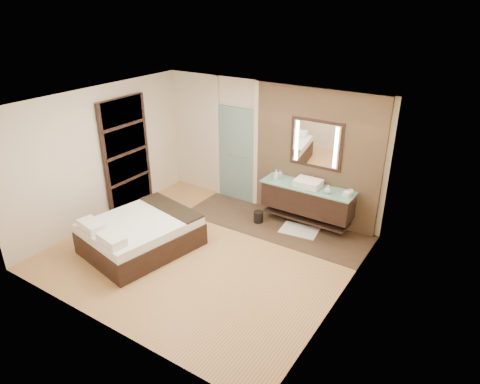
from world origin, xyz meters
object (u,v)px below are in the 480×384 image
Objects in this scene: mirror_unit at (316,144)px; bed at (141,234)px; waste_bin at (258,217)px; vanity at (307,199)px.

bed is at bearing -128.91° from mirror_unit.
waste_bin is at bearing -142.34° from mirror_unit.
mirror_unit is at bearing 37.66° from waste_bin.
mirror_unit reaches higher than waste_bin.
vanity is 0.87× the size of bed.
vanity is at bearing 26.25° from waste_bin.
bed is (-2.15, -2.66, -1.35)m from mirror_unit.
bed reaches higher than waste_bin.
mirror_unit reaches higher than vanity.
vanity is 7.59× the size of waste_bin.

